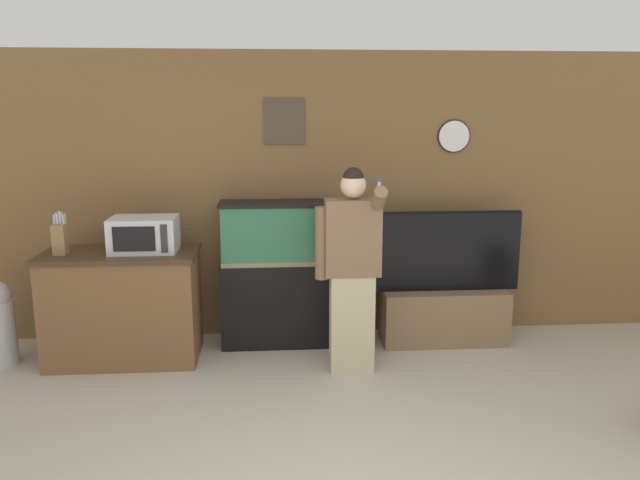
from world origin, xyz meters
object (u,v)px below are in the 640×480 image
microwave (144,234)px  aquarium_on_stand (283,274)px  knife_block (60,238)px  person_standing (351,268)px  counter_island (123,306)px  tv_on_stand (444,303)px

microwave → aquarium_on_stand: size_ratio=0.41×
knife_block → person_standing: size_ratio=0.21×
counter_island → person_standing: bearing=-11.0°
aquarium_on_stand → tv_on_stand: size_ratio=0.96×
tv_on_stand → person_standing: size_ratio=0.82×
aquarium_on_stand → counter_island: bearing=-168.2°
aquarium_on_stand → person_standing: 0.86m
microwave → knife_block: bearing=-174.5°
counter_island → microwave: microwave is taller
microwave → aquarium_on_stand: aquarium_on_stand is taller
microwave → person_standing: 1.73m
counter_island → knife_block: 0.75m
counter_island → aquarium_on_stand: (1.35, 0.28, 0.18)m
tv_on_stand → counter_island: bearing=-175.9°
microwave → tv_on_stand: bearing=4.3°
counter_island → microwave: bearing=2.2°
knife_block → person_standing: bearing=-7.6°
counter_island → aquarium_on_stand: size_ratio=0.97×
knife_block → microwave: bearing=5.5°
tv_on_stand → aquarium_on_stand: bearing=176.8°
counter_island → tv_on_stand: 2.81m
microwave → tv_on_stand: microwave is taller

